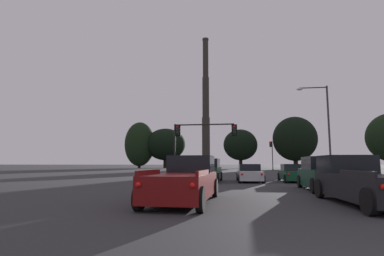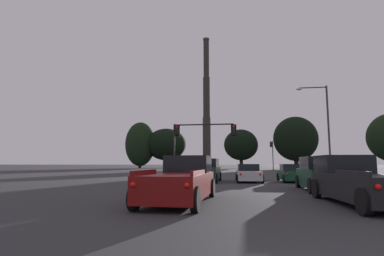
# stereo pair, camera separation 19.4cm
# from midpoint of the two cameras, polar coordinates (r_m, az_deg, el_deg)

# --- Properties ---
(pickup_truck_right_lane_third) EXTENTS (2.38, 5.57, 1.82)m
(pickup_truck_right_lane_third) POSITION_cam_midpoint_polar(r_m,az_deg,el_deg) (12.78, 29.39, -8.96)
(pickup_truck_right_lane_third) COLOR black
(pickup_truck_right_lane_third) RESTS_ON ground_plane
(suv_left_lane_front) EXTENTS (2.22, 4.95, 1.86)m
(suv_left_lane_front) POSITION_cam_midpoint_polar(r_m,az_deg,el_deg) (24.64, 2.79, -8.10)
(suv_left_lane_front) COLOR #0F3823
(suv_left_lane_front) RESTS_ON ground_plane
(sedan_center_lane_front) EXTENTS (2.08, 4.74, 1.43)m
(sedan_center_lane_front) POSITION_cam_midpoint_polar(r_m,az_deg,el_deg) (25.04, 10.67, -8.50)
(sedan_center_lane_front) COLOR silver
(sedan_center_lane_front) RESTS_ON ground_plane
(pickup_truck_left_lane_third) EXTENTS (2.38, 5.57, 1.82)m
(pickup_truck_left_lane_third) POSITION_cam_midpoint_polar(r_m,az_deg,el_deg) (11.95, -1.76, -10.02)
(pickup_truck_left_lane_third) COLOR maroon
(pickup_truck_left_lane_third) RESTS_ON ground_plane
(sedan_right_lane_front) EXTENTS (2.07, 4.74, 1.43)m
(sedan_right_lane_front) POSITION_cam_midpoint_polar(r_m,az_deg,el_deg) (25.94, 18.49, -8.20)
(sedan_right_lane_front) COLOR #0F3823
(sedan_right_lane_front) RESTS_ON ground_plane
(suv_right_lane_second) EXTENTS (2.28, 4.97, 1.86)m
(suv_right_lane_second) POSITION_cam_midpoint_polar(r_m,az_deg,el_deg) (18.23, 23.42, -8.05)
(suv_right_lane_second) COLOR #0F3823
(suv_right_lane_second) RESTS_ON ground_plane
(traffic_light_overhead_left) EXTENTS (6.79, 0.50, 5.66)m
(traffic_light_overhead_left) POSITION_cam_midpoint_polar(r_m,az_deg,el_deg) (31.63, 0.58, -1.48)
(traffic_light_overhead_left) COLOR black
(traffic_light_overhead_left) RESTS_ON ground_plane
(traffic_light_far_right) EXTENTS (0.78, 0.50, 6.43)m
(traffic_light_far_right) POSITION_cam_midpoint_polar(r_m,az_deg,el_deg) (69.85, 14.87, -4.28)
(traffic_light_far_right) COLOR black
(traffic_light_far_right) RESTS_ON ground_plane
(street_lamp) EXTENTS (3.28, 0.36, 9.85)m
(street_lamp) POSITION_cam_midpoint_polar(r_m,az_deg,el_deg) (35.09, 23.72, 1.14)
(street_lamp) COLOR #38383A
(street_lamp) RESTS_ON ground_plane
(smokestack) EXTENTS (5.36, 5.36, 55.19)m
(smokestack) POSITION_cam_midpoint_polar(r_m,az_deg,el_deg) (125.99, 2.62, 2.47)
(smokestack) COLOR #2B2722
(smokestack) RESTS_ON ground_plane
(treeline_center_right) EXTENTS (12.34, 11.11, 12.19)m
(treeline_center_right) POSITION_cam_midpoint_polar(r_m,az_deg,el_deg) (93.16, -5.12, -3.15)
(treeline_center_right) COLOR black
(treeline_center_right) RESTS_ON ground_plane
(treeline_far_left) EXTENTS (9.89, 8.90, 11.36)m
(treeline_far_left) POSITION_cam_midpoint_polar(r_m,az_deg,el_deg) (88.68, 9.15, -3.20)
(treeline_far_left) COLOR black
(treeline_far_left) RESTS_ON ground_plane
(treeline_left_mid) EXTENTS (9.28, 8.35, 14.21)m
(treeline_left_mid) POSITION_cam_midpoint_polar(r_m,az_deg,el_deg) (94.39, -9.99, -3.04)
(treeline_left_mid) COLOR black
(treeline_left_mid) RESTS_ON ground_plane
(treeline_right_mid) EXTENTS (12.09, 10.88, 14.48)m
(treeline_right_mid) POSITION_cam_midpoint_polar(r_m,az_deg,el_deg) (88.35, 18.94, -1.96)
(treeline_right_mid) COLOR black
(treeline_right_mid) RESTS_ON ground_plane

